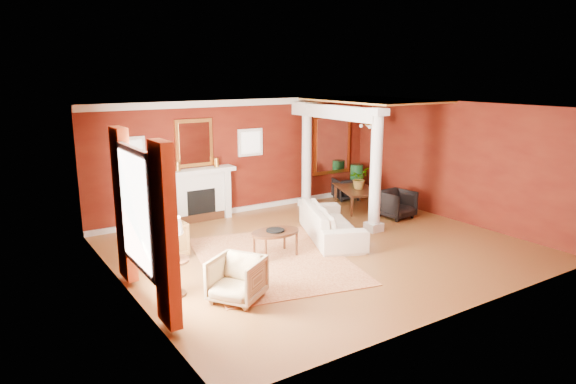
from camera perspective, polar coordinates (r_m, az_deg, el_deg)
ground at (r=10.75m, az=3.80°, el=-6.23°), size 8.00×8.00×0.00m
room_shell at (r=10.26m, az=3.97°, el=4.46°), size 8.04×7.04×2.92m
fireplace at (r=12.72m, az=-9.91°, el=-0.29°), size 1.85×0.42×1.29m
overmantel_mirror at (r=12.62m, az=-10.38°, el=5.38°), size 0.95×0.07×1.15m
flank_window_left at (r=12.14m, az=-17.15°, el=4.23°), size 0.70×0.07×0.70m
flank_window_right at (r=13.31m, az=-4.20°, el=5.52°), size 0.70×0.07×0.70m
left_window at (r=8.10m, az=-15.99°, el=-2.69°), size 0.21×2.55×2.60m
column_front at (r=11.66m, az=9.74°, el=2.42°), size 0.36×0.36×2.80m
column_back at (r=13.73m, az=2.09°, el=4.21°), size 0.36×0.36×2.80m
header_beam at (r=12.72m, az=5.01°, el=8.87°), size 0.30×3.20×0.32m
amber_ceiling at (r=13.33m, az=9.40°, el=10.01°), size 2.30×3.40×0.04m
dining_mirror at (r=14.78m, az=4.90°, el=5.30°), size 1.30×0.07×1.70m
chandelier at (r=13.44m, az=9.32°, el=7.38°), size 0.60×0.62×0.75m
crown_trim at (r=13.09m, az=-5.24°, el=9.86°), size 8.00×0.08×0.16m
base_trim at (r=13.53m, az=-5.00°, el=-1.89°), size 8.00×0.08×0.12m
rug at (r=10.08m, az=-1.64°, el=-7.51°), size 3.48×4.16×0.01m
sofa at (r=11.26m, az=4.85°, el=-2.81°), size 1.60×2.50×0.95m
armchair_leopard at (r=10.33m, az=-13.92°, el=-4.97°), size 0.81×0.85×0.83m
armchair_stripe at (r=8.29m, az=-5.72°, el=-9.39°), size 1.02×1.04×0.79m
coffee_table at (r=10.14m, az=-1.42°, el=-4.63°), size 1.02×1.02×0.51m
coffee_book at (r=10.04m, az=-1.68°, el=-3.92°), size 0.14×0.08×0.20m
side_table at (r=8.47m, az=-12.79°, el=-5.75°), size 0.53×0.53×1.32m
dining_table at (r=13.77m, az=7.74°, el=-0.07°), size 1.09×1.67×0.88m
dining_chair_near at (r=13.09m, az=12.00°, el=-1.18°), size 0.80×0.75×0.76m
dining_chair_far at (r=14.77m, az=6.48°, el=0.47°), size 0.80×0.77×0.68m
green_urn at (r=14.99m, az=7.58°, el=0.83°), size 0.41×0.41×0.99m
potted_plant at (r=13.60m, az=7.92°, el=2.61°), size 0.69×0.72×0.44m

